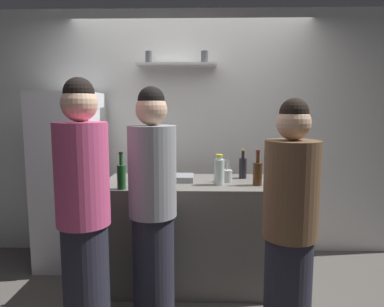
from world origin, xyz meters
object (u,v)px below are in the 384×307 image
at_px(water_bottle_plastic, 219,171).
at_px(person_brown_jacket, 290,231).
at_px(refrigerator, 71,180).
at_px(baking_pan, 174,178).
at_px(utensil_holder, 227,176).
at_px(wine_bottle_green_glass, 121,176).
at_px(wine_bottle_dark_glass, 243,167).
at_px(person_grey_hoodie, 153,209).
at_px(wine_bottle_amber_glass, 258,173).
at_px(person_pink_top, 84,217).

height_order(water_bottle_plastic, person_brown_jacket, person_brown_jacket).
xyz_separation_m(refrigerator, baking_pan, (1.07, -0.33, 0.09)).
relative_size(utensil_holder, wine_bottle_green_glass, 0.71).
relative_size(utensil_holder, wine_bottle_dark_glass, 0.79).
bearing_deg(wine_bottle_green_glass, baking_pan, 40.86).
distance_m(person_grey_hoodie, person_brown_jacket, 0.95).
bearing_deg(person_grey_hoodie, wine_bottle_dark_glass, 1.19).
distance_m(refrigerator, utensil_holder, 1.58).
height_order(wine_bottle_amber_glass, person_brown_jacket, person_brown_jacket).
distance_m(refrigerator, person_grey_hoodie, 1.38).
xyz_separation_m(refrigerator, person_brown_jacket, (1.86, -1.27, -0.06)).
relative_size(baking_pan, wine_bottle_green_glass, 1.13).
relative_size(baking_pan, person_pink_top, 0.19).
relative_size(wine_bottle_dark_glass, water_bottle_plastic, 1.05).
relative_size(utensil_holder, person_brown_jacket, 0.13).
bearing_deg(person_grey_hoodie, person_brown_jacket, -63.32).
bearing_deg(refrigerator, baking_pan, -17.24).
xyz_separation_m(wine_bottle_green_glass, water_bottle_plastic, (0.79, 0.18, 0.01)).
xyz_separation_m(refrigerator, water_bottle_plastic, (1.46, -0.49, 0.18)).
relative_size(wine_bottle_dark_glass, person_grey_hoodie, 0.16).
xyz_separation_m(utensil_holder, person_pink_top, (-0.98, -0.88, -0.10)).
xyz_separation_m(baking_pan, wine_bottle_amber_glass, (0.71, -0.17, 0.08)).
relative_size(wine_bottle_green_glass, person_pink_top, 0.17).
height_order(baking_pan, wine_bottle_green_glass, wine_bottle_green_glass).
height_order(refrigerator, person_pink_top, person_pink_top).
bearing_deg(baking_pan, wine_bottle_amber_glass, -13.69).
bearing_deg(person_grey_hoodie, person_pink_top, 166.11).
bearing_deg(person_grey_hoodie, water_bottle_plastic, -0.90).
bearing_deg(person_pink_top, refrigerator, 165.06).
bearing_deg(refrigerator, water_bottle_plastic, -18.68).
xyz_separation_m(refrigerator, utensil_holder, (1.53, -0.36, 0.12)).
bearing_deg(wine_bottle_dark_glass, baking_pan, -168.76).
distance_m(water_bottle_plastic, person_pink_top, 1.19).
bearing_deg(baking_pan, refrigerator, 162.76).
xyz_separation_m(utensil_holder, person_brown_jacket, (0.33, -0.91, -0.18)).
relative_size(wine_bottle_amber_glass, water_bottle_plastic, 1.15).
relative_size(baking_pan, person_brown_jacket, 0.21).
height_order(wine_bottle_amber_glass, wine_bottle_dark_glass, wine_bottle_amber_glass).
bearing_deg(wine_bottle_dark_glass, person_brown_jacket, -80.93).
height_order(wine_bottle_amber_glass, person_pink_top, person_pink_top).
relative_size(water_bottle_plastic, person_grey_hoodie, 0.15).
height_order(refrigerator, person_brown_jacket, refrigerator).
relative_size(refrigerator, water_bottle_plastic, 6.65).
bearing_deg(water_bottle_plastic, wine_bottle_dark_glass, 50.76).
height_order(wine_bottle_dark_glass, person_grey_hoodie, person_grey_hoodie).
relative_size(wine_bottle_amber_glass, person_grey_hoodie, 0.17).
bearing_deg(utensil_holder, baking_pan, 176.00).
height_order(wine_bottle_green_glass, person_pink_top, person_pink_top).
bearing_deg(wine_bottle_amber_glass, person_brown_jacket, -83.85).
bearing_deg(person_brown_jacket, utensil_holder, 109.35).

